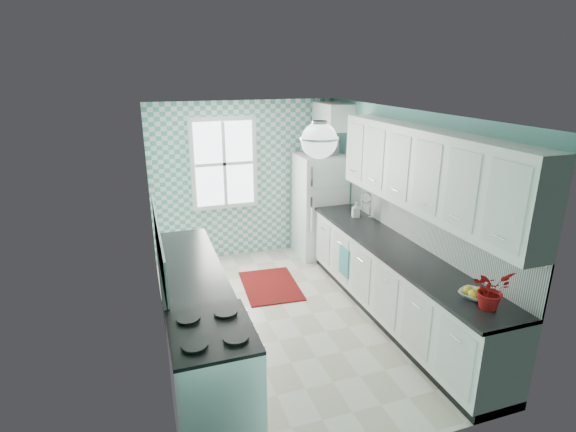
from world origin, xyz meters
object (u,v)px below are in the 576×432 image
object	(u,v)px
fridge	(320,206)
microwave	(321,146)
sink	(359,222)
stove	(215,382)
potted_plant	(491,289)
ceiling_light	(319,140)
fruit_bowl	(473,295)

from	to	relation	value
fridge	microwave	size ratio (longest dim) A/B	3.49
fridge	sink	size ratio (longest dim) A/B	3.14
stove	microwave	world-z (taller)	microwave
microwave	potted_plant	bearing A→B (deg)	92.57
fridge	microwave	bearing A→B (deg)	51.43
ceiling_light	fridge	world-z (taller)	ceiling_light
ceiling_light	microwave	bearing A→B (deg)	66.74
ceiling_light	microwave	xyz separation A→B (m)	(1.11, 2.58, -0.52)
ceiling_light	microwave	world-z (taller)	ceiling_light
stove	potted_plant	size ratio (longest dim) A/B	2.78
fruit_bowl	fridge	bearing A→B (deg)	91.49
fruit_bowl	microwave	xyz separation A→B (m)	(-0.09, 3.48, 0.83)
sink	potted_plant	world-z (taller)	sink
sink	ceiling_light	bearing A→B (deg)	-130.74
microwave	sink	bearing A→B (deg)	95.72
stove	sink	bearing A→B (deg)	42.96
stove	sink	xyz separation A→B (m)	(2.40, 2.17, 0.41)
fridge	sink	bearing A→B (deg)	-87.94
stove	sink	distance (m)	3.26
potted_plant	ceiling_light	bearing A→B (deg)	137.85
fridge	potted_plant	bearing A→B (deg)	-91.10
sink	microwave	size ratio (longest dim) A/B	1.11
ceiling_light	fruit_bowl	size ratio (longest dim) A/B	1.41
fruit_bowl	potted_plant	xyz separation A→B (m)	(0.00, -0.19, 0.15)
fridge	fruit_bowl	distance (m)	3.48
fruit_bowl	microwave	bearing A→B (deg)	91.48
fridge	sink	xyz separation A→B (m)	(0.09, -1.18, 0.10)
fridge	potted_plant	xyz separation A→B (m)	(0.09, -3.67, 0.28)
fridge	potted_plant	size ratio (longest dim) A/B	4.64
sink	fruit_bowl	xyz separation A→B (m)	(-0.00, -2.29, 0.04)
ceiling_light	stove	xyz separation A→B (m)	(-1.20, -0.77, -1.80)
fridge	stove	distance (m)	4.08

